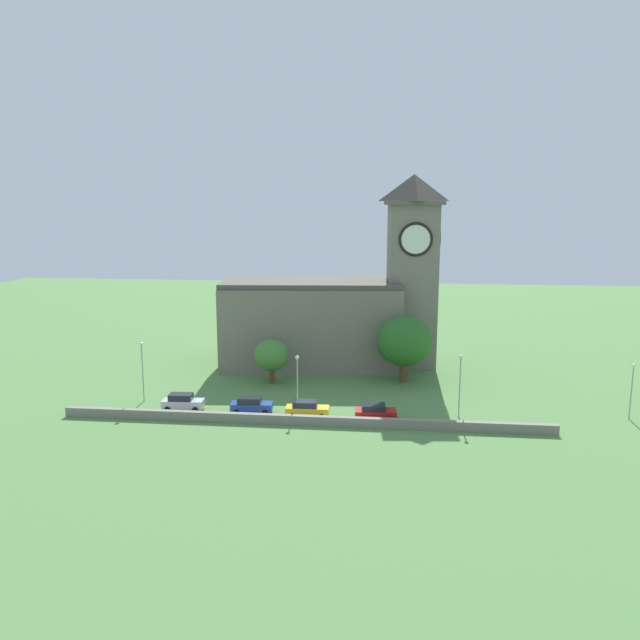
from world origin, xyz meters
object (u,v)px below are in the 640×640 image
(car_red, at_px, (375,412))
(car_silver, at_px, (183,402))
(streetlamp_central, at_px, (460,376))
(streetlamp_west_mid, at_px, (297,374))
(tree_riverside_west, at_px, (272,355))
(car_blue, at_px, (251,405))
(tree_by_tower, at_px, (404,341))
(church, at_px, (336,310))
(streetlamp_east_mid, at_px, (632,382))
(car_yellow, at_px, (307,409))
(streetlamp_west_end, at_px, (142,362))

(car_red, bearing_deg, car_silver, 178.46)
(car_silver, distance_m, streetlamp_central, 30.66)
(streetlamp_west_mid, xyz_separation_m, tree_riverside_west, (-4.84, 10.52, -0.63))
(car_blue, bearing_deg, tree_by_tower, 39.69)
(church, distance_m, car_silver, 27.89)
(streetlamp_east_mid, bearing_deg, car_yellow, -174.97)
(car_blue, distance_m, tree_riverside_west, 11.96)
(car_blue, height_order, tree_by_tower, tree_by_tower)
(tree_riverside_west, bearing_deg, car_silver, -124.30)
(streetlamp_east_mid, bearing_deg, streetlamp_west_mid, -177.98)
(car_yellow, distance_m, streetlamp_central, 16.87)
(streetlamp_central, xyz_separation_m, tree_by_tower, (-5.76, 12.93, 0.76))
(streetlamp_central, height_order, tree_riverside_west, streetlamp_central)
(car_silver, bearing_deg, tree_by_tower, 29.65)
(car_red, relative_size, streetlamp_central, 0.66)
(car_silver, bearing_deg, car_yellow, -2.58)
(streetlamp_west_end, bearing_deg, car_silver, -25.91)
(car_blue, xyz_separation_m, tree_riverside_west, (0.17, 11.63, 2.79))
(car_yellow, bearing_deg, streetlamp_east_mid, 5.03)
(car_yellow, relative_size, streetlamp_west_mid, 0.74)
(streetlamp_west_end, xyz_separation_m, tree_by_tower, (30.21, 11.35, 0.69))
(streetlamp_east_mid, relative_size, tree_riverside_west, 1.07)
(streetlamp_west_end, distance_m, tree_riverside_west, 16.24)
(church, relative_size, streetlamp_east_mid, 5.02)
(car_silver, height_order, streetlamp_east_mid, streetlamp_east_mid)
(streetlamp_east_mid, bearing_deg, tree_riverside_west, 167.14)
(church, relative_size, car_yellow, 6.52)
(streetlamp_east_mid, bearing_deg, car_silver, -177.17)
(car_blue, distance_m, streetlamp_east_mid, 40.94)
(streetlamp_west_end, xyz_separation_m, streetlamp_central, (35.97, -1.58, -0.07))
(car_red, distance_m, streetlamp_east_mid, 27.46)
(car_yellow, distance_m, tree_riverside_west, 14.01)
(car_yellow, bearing_deg, streetlamp_west_mid, 125.66)
(tree_by_tower, distance_m, tree_riverside_west, 16.96)
(car_yellow, relative_size, streetlamp_central, 0.68)
(church, relative_size, tree_riverside_west, 5.39)
(car_yellow, relative_size, tree_by_tower, 0.55)
(car_silver, relative_size, streetlamp_west_mid, 0.73)
(car_silver, bearing_deg, tree_riverside_west, 55.70)
(car_yellow, bearing_deg, streetlamp_west_end, 170.37)
(streetlamp_central, bearing_deg, streetlamp_west_mid, 179.92)
(tree_by_tower, bearing_deg, church, 138.73)
(car_silver, distance_m, car_red, 21.44)
(car_red, height_order, tree_by_tower, tree_by_tower)
(car_blue, distance_m, car_yellow, 6.32)
(car_red, xyz_separation_m, tree_by_tower, (3.23, 14.62, 4.55))
(streetlamp_west_mid, relative_size, streetlamp_east_mid, 1.04)
(car_silver, distance_m, streetlamp_east_mid, 48.69)
(car_silver, xyz_separation_m, tree_riverside_west, (7.95, 11.66, 2.72))
(car_red, relative_size, streetlamp_west_mid, 0.71)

